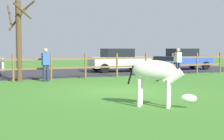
{
  "coord_description": "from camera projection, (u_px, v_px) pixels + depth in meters",
  "views": [
    {
      "loc": [
        -5.12,
        -10.7,
        1.65
      ],
      "look_at": [
        0.03,
        1.17,
        0.72
      ],
      "focal_mm": 49.46,
      "sensor_mm": 36.0,
      "label": 1
    }
  ],
  "objects": [
    {
      "name": "parking_asphalt",
      "position": [
        63.0,
        72.0,
        20.45
      ],
      "size": [
        28.0,
        7.4,
        0.05
      ],
      "primitive_type": "cube",
      "color": "#2D2D33",
      "rests_on": "ground_plane"
    },
    {
      "name": "parked_car_silver",
      "position": [
        119.0,
        60.0,
        20.85
      ],
      "size": [
        4.08,
        2.05,
        1.56
      ],
      "color": "#B7BABF",
      "rests_on": "parking_asphalt"
    },
    {
      "name": "parked_car_blue",
      "position": [
        183.0,
        59.0,
        23.03
      ],
      "size": [
        4.08,
        2.05,
        1.56
      ],
      "color": "#2D4CAD",
      "rests_on": "parking_asphalt"
    },
    {
      "name": "bare_tree",
      "position": [
        19.0,
        37.0,
        15.14
      ],
      "size": [
        1.34,
        1.48,
        4.04
      ],
      "color": "#513A23",
      "rests_on": "ground_plane"
    },
    {
      "name": "paddock_fence",
      "position": [
        69.0,
        65.0,
        16.15
      ],
      "size": [
        20.54,
        0.11,
        1.35
      ],
      "color": "brown",
      "rests_on": "ground_plane"
    },
    {
      "name": "visitor_left_of_tree",
      "position": [
        46.0,
        63.0,
        15.11
      ],
      "size": [
        0.39,
        0.27,
        1.64
      ],
      "color": "#232847",
      "rests_on": "ground_plane"
    },
    {
      "name": "zebra",
      "position": [
        157.0,
        74.0,
        8.57
      ],
      "size": [
        1.59,
        1.41,
        1.41
      ],
      "color": "white",
      "rests_on": "ground_plane"
    },
    {
      "name": "ground_plane",
      "position": [
        123.0,
        91.0,
        11.94
      ],
      "size": [
        60.0,
        60.0,
        0.0
      ],
      "primitive_type": "plane",
      "color": "#3D7528"
    },
    {
      "name": "visitor_right_of_tree",
      "position": [
        178.0,
        61.0,
        17.81
      ],
      "size": [
        0.39,
        0.27,
        1.64
      ],
      "color": "#232847",
      "rests_on": "ground_plane"
    },
    {
      "name": "crow_on_grass",
      "position": [
        158.0,
        80.0,
        14.84
      ],
      "size": [
        0.21,
        0.1,
        0.2
      ],
      "color": "black",
      "rests_on": "ground_plane"
    }
  ]
}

